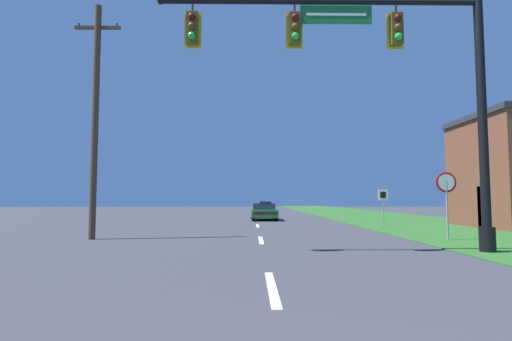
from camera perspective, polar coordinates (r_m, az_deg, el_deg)
grass_verge_right at (r=32.93m, az=18.71°, el=-6.53°), size 10.00×110.00×0.04m
road_center_line at (r=23.10m, az=0.23°, el=-7.90°), size 0.16×34.80×0.01m
signal_mast at (r=12.71m, az=19.01°, el=12.80°), size 9.77×0.47×8.23m
car_ahead at (r=29.55m, az=1.11°, el=-5.91°), size 1.91×4.34×1.19m
far_car at (r=55.52m, az=1.34°, el=-5.06°), size 1.82×4.44×1.19m
stop_sign at (r=16.53m, az=25.56°, el=-2.58°), size 0.76×0.07×2.50m
route_sign_post at (r=23.13m, az=17.69°, el=-3.94°), size 0.55×0.06×2.03m
utility_pole_near at (r=16.97m, az=-21.99°, el=7.22°), size 1.80×0.26×9.25m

